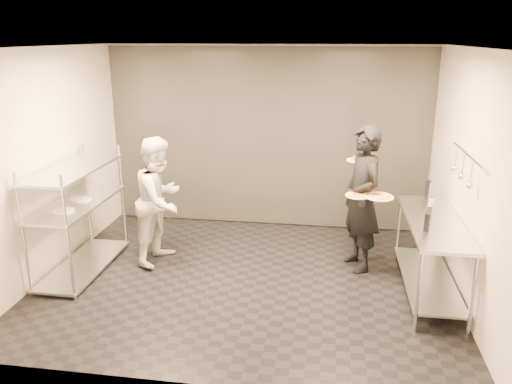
# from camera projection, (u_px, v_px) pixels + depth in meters

# --- Properties ---
(room_shell) EXTENTS (5.00, 4.00, 2.80)m
(room_shell) POSITION_uv_depth(u_px,v_px,m) (259.00, 150.00, 6.94)
(room_shell) COLOR black
(room_shell) RESTS_ON ground
(pass_rack) EXTENTS (0.60, 1.60, 1.50)m
(pass_rack) POSITION_uv_depth(u_px,v_px,m) (78.00, 213.00, 6.32)
(pass_rack) COLOR silver
(pass_rack) RESTS_ON ground
(prep_counter) EXTENTS (0.60, 1.80, 0.92)m
(prep_counter) POSITION_uv_depth(u_px,v_px,m) (432.00, 244.00, 5.75)
(prep_counter) COLOR silver
(prep_counter) RESTS_ON ground
(utensil_rail) EXTENTS (0.07, 1.20, 0.31)m
(utensil_rail) POSITION_uv_depth(u_px,v_px,m) (464.00, 167.00, 5.44)
(utensil_rail) COLOR silver
(utensil_rail) RESTS_ON room_shell
(waiter) EXTENTS (0.68, 0.81, 1.88)m
(waiter) POSITION_uv_depth(u_px,v_px,m) (362.00, 199.00, 6.31)
(waiter) COLOR black
(waiter) RESTS_ON ground
(chef) EXTENTS (0.81, 0.95, 1.69)m
(chef) POSITION_uv_depth(u_px,v_px,m) (160.00, 200.00, 6.56)
(chef) COLOR silver
(chef) RESTS_ON ground
(pizza_plate_near) EXTENTS (0.29, 0.29, 0.05)m
(pizza_plate_near) POSITION_uv_depth(u_px,v_px,m) (357.00, 195.00, 6.07)
(pizza_plate_near) COLOR white
(pizza_plate_near) RESTS_ON waiter
(pizza_plate_far) EXTENTS (0.34, 0.34, 0.05)m
(pizza_plate_far) POSITION_uv_depth(u_px,v_px,m) (380.00, 196.00, 6.00)
(pizza_plate_far) COLOR white
(pizza_plate_far) RESTS_ON waiter
(salad_plate) EXTENTS (0.27, 0.27, 0.07)m
(salad_plate) POSITION_uv_depth(u_px,v_px,m) (357.00, 159.00, 6.45)
(salad_plate) COLOR white
(salad_plate) RESTS_ON waiter
(pos_monitor) EXTENTS (0.13, 0.27, 0.19)m
(pos_monitor) POSITION_uv_depth(u_px,v_px,m) (428.00, 219.00, 5.41)
(pos_monitor) COLOR black
(pos_monitor) RESTS_ON prep_counter
(bottle_green) EXTENTS (0.06, 0.06, 0.21)m
(bottle_green) POSITION_uv_depth(u_px,v_px,m) (431.00, 209.00, 5.71)
(bottle_green) COLOR #96A395
(bottle_green) RESTS_ON prep_counter
(bottle_clear) EXTENTS (0.07, 0.07, 0.22)m
(bottle_clear) POSITION_uv_depth(u_px,v_px,m) (428.00, 190.00, 6.37)
(bottle_clear) COLOR #96A395
(bottle_clear) RESTS_ON prep_counter
(bottle_dark) EXTENTS (0.07, 0.07, 0.24)m
(bottle_dark) POSITION_uv_depth(u_px,v_px,m) (428.00, 190.00, 6.37)
(bottle_dark) COLOR black
(bottle_dark) RESTS_ON prep_counter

